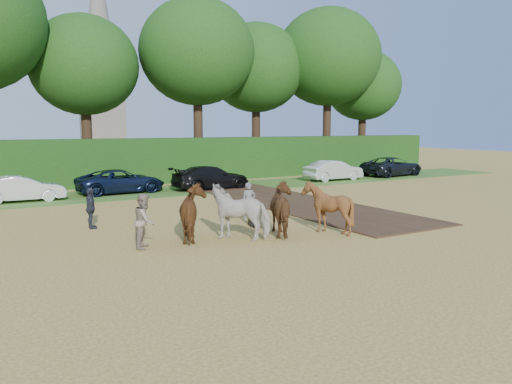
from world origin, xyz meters
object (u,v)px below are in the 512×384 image
spectator_near (145,221)px  spectator_far (91,208)px  plough_team (263,210)px  parked_cars (219,177)px  church (100,50)px

spectator_near → spectator_far: 3.96m
plough_team → parked_cars: size_ratio=0.18×
spectator_far → parked_cars: spectator_far is taller
spectator_near → parked_cars: 15.45m
spectator_near → plough_team: plough_team is taller
spectator_far → parked_cars: size_ratio=0.04×
spectator_near → church: (11.87, 53.72, 12.87)m
spectator_far → parked_cars: 13.04m
parked_cars → church: size_ratio=1.33×
plough_team → church: bearing=81.8°
spectator_near → church: 56.51m
parked_cars → spectator_near: bearing=-125.0°
spectator_near → spectator_far: size_ratio=1.12×
plough_team → parked_cars: bearing=69.9°
parked_cars → church: (3.02, 41.07, 13.03)m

